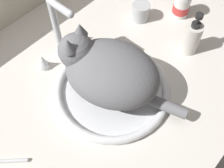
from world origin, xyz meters
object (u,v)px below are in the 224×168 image
(faucet, at_px, (60,36))
(pill_bottle, at_px, (182,5))
(sink_basin, at_px, (112,89))
(metal_jar, at_px, (141,12))
(cat, at_px, (106,70))
(soap_pump_bottle, at_px, (192,38))

(faucet, distance_m, pill_bottle, 0.45)
(pill_bottle, bearing_deg, faucet, 156.91)
(sink_basin, bearing_deg, pill_bottle, 5.20)
(sink_basin, height_order, metal_jar, metal_jar)
(pill_bottle, xyz_separation_m, metal_jar, (-0.11, 0.09, -0.01))
(metal_jar, bearing_deg, sink_basin, -156.22)
(pill_bottle, bearing_deg, metal_jar, 139.10)
(cat, xyz_separation_m, pill_bottle, (0.41, 0.02, -0.05))
(cat, height_order, metal_jar, cat)
(faucet, height_order, soap_pump_bottle, faucet)
(cat, distance_m, soap_pump_bottle, 0.31)
(sink_basin, height_order, faucet, faucet)
(faucet, relative_size, pill_bottle, 2.36)
(faucet, height_order, metal_jar, faucet)
(sink_basin, distance_m, faucet, 0.23)
(faucet, bearing_deg, metal_jar, -14.88)
(sink_basin, distance_m, cat, 0.09)
(sink_basin, xyz_separation_m, cat, (-0.00, 0.02, 0.09))
(sink_basin, height_order, pill_bottle, pill_bottle)
(sink_basin, distance_m, pill_bottle, 0.41)
(soap_pump_bottle, height_order, metal_jar, soap_pump_bottle)
(sink_basin, relative_size, pill_bottle, 3.57)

